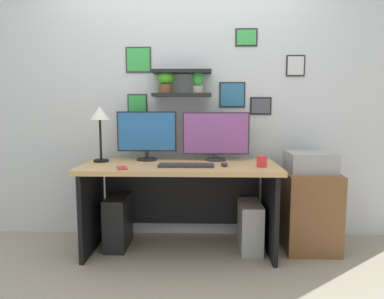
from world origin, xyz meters
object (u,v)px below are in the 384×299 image
drawer_cabinet (309,210)px  computer_tower_left (118,221)px  keyboard (186,165)px  desk_lamp (100,119)px  monitor_right (216,136)px  printer (311,162)px  computer_mouse (224,164)px  cell_phone (122,168)px  computer_tower_right (250,226)px  coffee_mug (262,161)px  monitor_left (147,134)px  desk (180,187)px

drawer_cabinet → computer_tower_left: 1.66m
keyboard → desk_lamp: desk_lamp is taller
monitor_right → printer: (0.80, -0.11, -0.22)m
monitor_right → computer_mouse: bearing=-79.4°
monitor_right → cell_phone: monitor_right is taller
desk_lamp → computer_tower_right: 1.58m
cell_phone → keyboard: bearing=-7.4°
coffee_mug → computer_tower_right: (-0.06, 0.17, -0.59)m
computer_tower_left → computer_tower_right: computer_tower_left is taller
computer_tower_left → computer_tower_right: bearing=-1.6°
monitor_left → keyboard: bearing=-42.5°
desk → coffee_mug: size_ratio=18.02×
computer_tower_right → desk: bearing=179.5°
desk_lamp → desk: bearing=-4.6°
printer → monitor_right: bearing=172.0°
computer_mouse → computer_tower_left: bearing=169.5°
printer → computer_tower_right: 0.75m
printer → monitor_left: bearing=175.4°
monitor_right → computer_tower_left: (-0.86, -0.13, -0.75)m
printer → coffee_mug: bearing=-153.9°
desk_lamp → coffee_mug: size_ratio=5.31×
drawer_cabinet → computer_tower_left: drawer_cabinet is taller
coffee_mug → printer: (0.45, 0.22, -0.04)m
keyboard → desk_lamp: size_ratio=0.92×
computer_mouse → computer_tower_left: computer_mouse is taller
desk → computer_tower_right: desk is taller
computer_tower_left → computer_mouse: bearing=-10.5°
monitor_left → computer_mouse: bearing=-24.4°
cell_phone → printer: printer is taller
computer_mouse → desk_lamp: desk_lamp is taller
monitor_right → drawer_cabinet: size_ratio=0.87×
monitor_right → computer_tower_left: size_ratio=1.30×
cell_phone → computer_tower_left: (-0.12, 0.31, -0.53)m
computer_mouse → computer_tower_right: computer_mouse is taller
cell_phone → coffee_mug: (1.09, 0.11, 0.04)m
drawer_cabinet → monitor_left: bearing=175.4°
cell_phone → printer: bearing=-7.8°
computer_mouse → keyboard: bearing=-174.4°
monitor_left → drawer_cabinet: monitor_left is taller
monitor_right → drawer_cabinet: (0.80, -0.11, -0.64)m
desk_lamp → computer_tower_left: desk_lamp is taller
monitor_left → computer_mouse: monitor_left is taller
keyboard → desk: bearing=108.7°
cell_phone → computer_tower_left: bearing=91.0°
printer → cell_phone: bearing=-168.0°
drawer_cabinet → desk_lamp: bearing=179.8°
desk → monitor_left: monitor_left is taller
keyboard → desk_lamp: 0.86m
keyboard → computer_tower_right: 0.79m
cell_phone → computer_tower_left: cell_phone is taller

